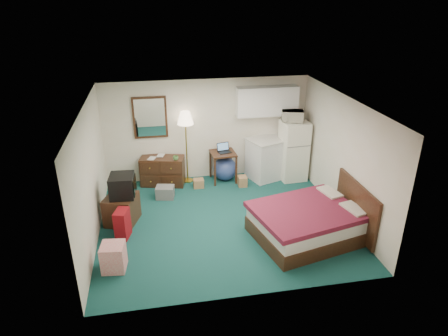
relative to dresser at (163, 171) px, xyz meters
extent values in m
cube|color=#0E3A3C|center=(1.14, -1.98, -0.35)|extent=(5.00, 4.50, 0.01)
cube|color=beige|center=(1.14, -1.98, 2.15)|extent=(5.00, 4.50, 0.01)
cube|color=beige|center=(1.14, 0.27, 0.90)|extent=(5.00, 0.01, 2.50)
cube|color=beige|center=(1.14, -4.23, 0.90)|extent=(5.00, 0.01, 2.50)
cube|color=beige|center=(-1.36, -1.98, 0.90)|extent=(0.01, 4.50, 2.50)
cube|color=beige|center=(3.64, -1.98, 0.90)|extent=(0.01, 4.50, 2.50)
sphere|color=navy|center=(1.55, -0.02, -0.06)|extent=(0.70, 0.70, 0.59)
imported|color=white|center=(3.15, -0.23, 1.31)|extent=(0.55, 0.39, 0.34)
imported|color=#9D724A|center=(-0.31, 0.00, 0.47)|extent=(0.16, 0.08, 0.22)
imported|color=#9D724A|center=(-0.10, 0.13, 0.47)|extent=(0.17, 0.07, 0.23)
imported|color=#558A45|center=(0.32, -0.22, 0.42)|extent=(0.16, 0.15, 0.13)
camera|label=1|loc=(-0.13, -8.99, 4.05)|focal=32.00mm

